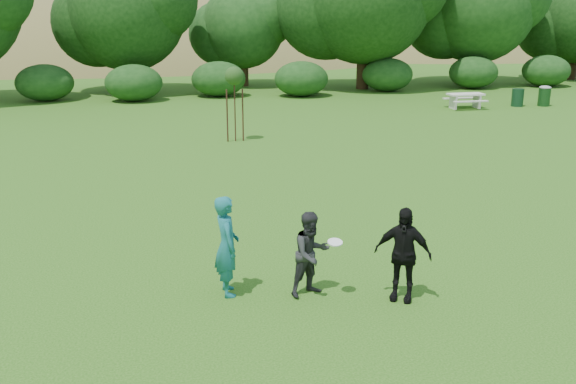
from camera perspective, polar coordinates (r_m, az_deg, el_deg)
The scene contains 11 objects.
ground at distance 11.86m, azimuth 3.03°, elevation -9.14°, with size 120.00×120.00×0.00m, color #19470C.
player_teal at distance 11.61m, azimuth -5.46°, elevation -4.78°, with size 0.68×0.45×1.86m, color #176369.
player_grey at distance 11.59m, azimuth 2.07°, elevation -5.51°, with size 0.77×0.60×1.57m, color #27272A.
player_black at distance 11.55m, azimuth 10.16°, elevation -5.44°, with size 1.01×0.42×1.73m, color black.
trash_can_near at distance 35.45m, azimuth 19.74°, elevation 7.91°, with size 0.60×0.60×0.90m, color #13351F.
frisbee at distance 11.40m, azimuth 4.21°, elevation -4.48°, with size 0.27×0.27×0.08m.
sapling at distance 24.55m, azimuth -4.81°, elevation 10.06°, with size 0.70×0.70×2.85m.
picnic_table at distance 33.87m, azimuth 15.49°, elevation 8.04°, with size 1.80×1.48×0.76m.
trash_can_lidded at distance 36.04m, azimuth 21.83°, elevation 7.97°, with size 0.60×0.60×1.05m.
hillside at distance 80.64m, azimuth -10.06°, elevation 3.93°, with size 150.00×72.00×52.00m.
tree_row at distance 39.48m, azimuth -3.23°, elevation 16.05°, with size 53.92×10.38×9.62m.
Camera 1 is at (-2.81, -10.33, 5.11)m, focal length 40.00 mm.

